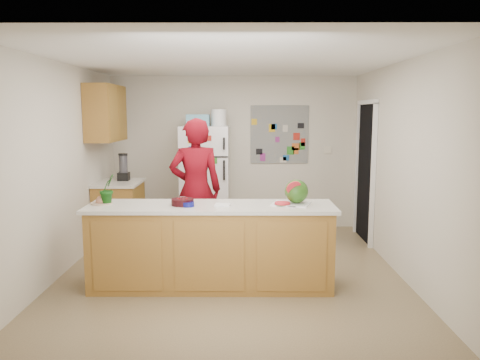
{
  "coord_description": "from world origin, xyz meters",
  "views": [
    {
      "loc": [
        0.14,
        -5.46,
        1.91
      ],
      "look_at": [
        0.11,
        0.2,
        1.09
      ],
      "focal_mm": 35.0,
      "sensor_mm": 36.0,
      "label": 1
    }
  ],
  "objects_px": {
    "watermelon": "(296,191)",
    "cherry_bowl": "(183,202)",
    "person": "(196,190)",
    "refrigerator": "(205,180)"
  },
  "relations": [
    {
      "from": "cherry_bowl",
      "to": "watermelon",
      "type": "bearing_deg",
      "value": 3.18
    },
    {
      "from": "person",
      "to": "watermelon",
      "type": "xyz_separation_m",
      "value": [
        1.19,
        -0.92,
        0.14
      ]
    },
    {
      "from": "watermelon",
      "to": "person",
      "type": "bearing_deg",
      "value": 142.2
    },
    {
      "from": "watermelon",
      "to": "refrigerator",
      "type": "bearing_deg",
      "value": 116.86
    },
    {
      "from": "person",
      "to": "cherry_bowl",
      "type": "distance_m",
      "value": 0.99
    },
    {
      "from": "refrigerator",
      "to": "cherry_bowl",
      "type": "distance_m",
      "value": 2.4
    },
    {
      "from": "person",
      "to": "watermelon",
      "type": "height_order",
      "value": "person"
    },
    {
      "from": "watermelon",
      "to": "cherry_bowl",
      "type": "height_order",
      "value": "watermelon"
    },
    {
      "from": "cherry_bowl",
      "to": "refrigerator",
      "type": "bearing_deg",
      "value": 88.7
    },
    {
      "from": "watermelon",
      "to": "cherry_bowl",
      "type": "xyz_separation_m",
      "value": [
        -1.23,
        -0.07,
        -0.1
      ]
    }
  ]
}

